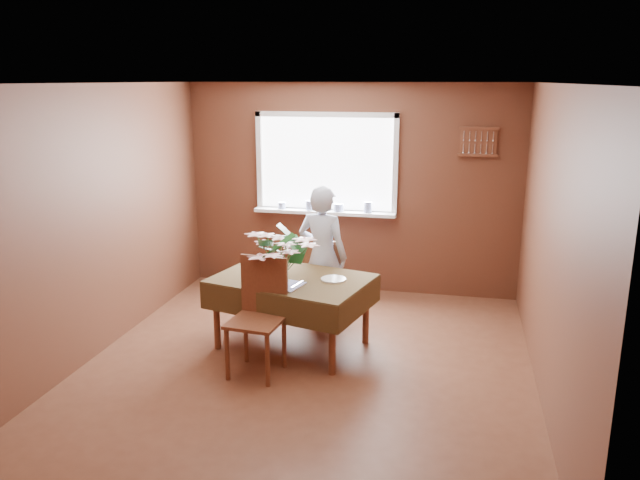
% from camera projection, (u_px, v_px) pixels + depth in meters
% --- Properties ---
extents(floor, '(4.50, 4.50, 0.00)m').
position_uv_depth(floor, '(307.00, 366.00, 5.66)').
color(floor, brown).
rests_on(floor, ground).
extents(ceiling, '(4.50, 4.50, 0.00)m').
position_uv_depth(ceiling, '(305.00, 83.00, 5.04)').
color(ceiling, white).
rests_on(ceiling, wall_back).
extents(wall_back, '(4.00, 0.00, 4.00)m').
position_uv_depth(wall_back, '(351.00, 189.00, 7.48)').
color(wall_back, brown).
rests_on(wall_back, floor).
extents(wall_front, '(4.00, 0.00, 4.00)m').
position_uv_depth(wall_front, '(202.00, 335.00, 3.22)').
color(wall_front, brown).
rests_on(wall_front, floor).
extents(wall_left, '(0.00, 4.50, 4.50)m').
position_uv_depth(wall_left, '(97.00, 222.00, 5.77)').
color(wall_left, brown).
rests_on(wall_left, floor).
extents(wall_right, '(0.00, 4.50, 4.50)m').
position_uv_depth(wall_right, '(551.00, 246.00, 4.93)').
color(wall_right, brown).
rests_on(wall_right, floor).
extents(window_assembly, '(1.72, 0.20, 1.22)m').
position_uv_depth(window_assembly, '(326.00, 180.00, 7.46)').
color(window_assembly, white).
rests_on(window_assembly, wall_back).
extents(spoon_rack, '(0.44, 0.05, 0.33)m').
position_uv_depth(spoon_rack, '(478.00, 142.00, 6.99)').
color(spoon_rack, brown).
rests_on(spoon_rack, wall_back).
extents(dining_table, '(1.63, 1.30, 0.70)m').
position_uv_depth(dining_table, '(292.00, 286.00, 5.96)').
color(dining_table, brown).
rests_on(dining_table, floor).
extents(chair_far, '(0.41, 0.41, 0.90)m').
position_uv_depth(chair_far, '(324.00, 275.00, 6.68)').
color(chair_far, brown).
rests_on(chair_far, floor).
extents(chair_near, '(0.48, 0.48, 1.03)m').
position_uv_depth(chair_near, '(259.00, 311.00, 5.48)').
color(chair_near, brown).
rests_on(chair_near, floor).
extents(seated_woman, '(0.61, 0.47, 1.49)m').
position_uv_depth(seated_woman, '(322.00, 256.00, 6.50)').
color(seated_woman, white).
rests_on(seated_woman, floor).
extents(flower_bouquet, '(0.57, 0.57, 0.49)m').
position_uv_depth(flower_bouquet, '(282.00, 252.00, 5.64)').
color(flower_bouquet, white).
rests_on(flower_bouquet, dining_table).
extents(side_plate, '(0.27, 0.27, 0.01)m').
position_uv_depth(side_plate, '(333.00, 279.00, 5.87)').
color(side_plate, white).
rests_on(side_plate, dining_table).
extents(table_knife, '(0.07, 0.23, 0.00)m').
position_uv_depth(table_knife, '(298.00, 284.00, 5.73)').
color(table_knife, silver).
rests_on(table_knife, dining_table).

